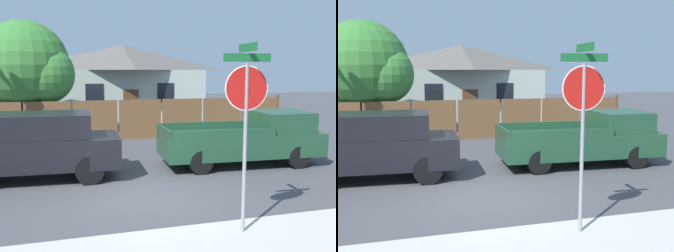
% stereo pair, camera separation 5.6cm
% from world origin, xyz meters
% --- Properties ---
extents(ground_plane, '(80.00, 80.00, 0.00)m').
position_xyz_m(ground_plane, '(0.00, 0.00, 0.00)').
color(ground_plane, '#47474C').
extents(wooden_fence, '(14.12, 0.12, 1.88)m').
position_xyz_m(wooden_fence, '(1.72, 8.19, 0.89)').
color(wooden_fence, brown).
rests_on(wooden_fence, ground).
extents(house, '(9.85, 6.13, 4.65)m').
position_xyz_m(house, '(2.23, 15.84, 2.41)').
color(house, '#B2C1B7').
rests_on(house, ground).
extents(oak_tree, '(4.18, 3.98, 5.29)m').
position_xyz_m(oak_tree, '(-3.03, 9.47, 3.21)').
color(oak_tree, brown).
rests_on(oak_tree, ground).
extents(red_suv, '(4.67, 2.14, 1.89)m').
position_xyz_m(red_suv, '(-2.54, 2.37, 1.02)').
color(red_suv, black).
rests_on(red_suv, ground).
extents(orange_pickup, '(5.28, 2.21, 1.73)m').
position_xyz_m(orange_pickup, '(4.04, 2.35, 0.84)').
color(orange_pickup, '#1E472D').
rests_on(orange_pickup, ground).
extents(stop_sign, '(0.90, 0.81, 3.55)m').
position_xyz_m(stop_sign, '(1.39, -2.57, 2.44)').
color(stop_sign, gray).
rests_on(stop_sign, ground).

